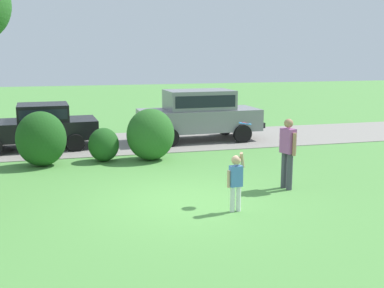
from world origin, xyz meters
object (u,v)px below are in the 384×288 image
at_px(parked_sedan, 37,125).
at_px(adult_onlooker, 288,150).
at_px(parked_suv, 199,112).
at_px(child_thrower, 236,178).
at_px(frisbee, 245,123).

distance_m(parked_sedan, adult_onlooker, 9.17).
bearing_deg(parked_suv, child_thrower, -100.69).
height_order(parked_suv, frisbee, parked_suv).
distance_m(parked_suv, child_thrower, 8.31).
height_order(frisbee, adult_onlooker, frisbee).
relative_size(parked_suv, adult_onlooker, 2.73).
relative_size(parked_sedan, child_thrower, 3.48).
bearing_deg(adult_onlooker, frisbee, -155.95).
distance_m(parked_sedan, parked_suv, 5.86).
xyz_separation_m(parked_sedan, child_thrower, (4.31, -8.11, -0.13)).
height_order(parked_sedan, adult_onlooker, adult_onlooker).
bearing_deg(child_thrower, frisbee, 56.34).
bearing_deg(child_thrower, adult_onlooker, 35.26).
height_order(parked_sedan, frisbee, frisbee).
bearing_deg(frisbee, adult_onlooker, 24.05).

